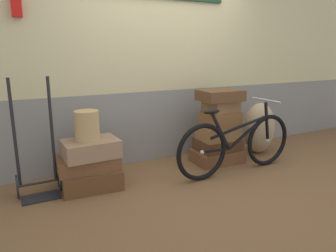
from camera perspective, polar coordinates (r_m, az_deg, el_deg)
The scene contains 15 objects.
ground at distance 3.87m, azimuth 4.05°, elevation -9.47°, with size 10.16×5.20×0.06m, color brown.
station_building at distance 4.31m, azimuth -1.58°, elevation 14.76°, with size 8.16×0.74×3.14m.
suitcase_0 at distance 3.62m, azimuth -13.90°, elevation -9.17°, with size 0.63×0.50×0.21m, color brown.
suitcase_1 at distance 3.57m, azimuth -14.44°, elevation -6.47°, with size 0.65×0.44×0.15m, color brown.
suitcase_2 at distance 3.48m, azimuth -13.94°, elevation -4.00°, with size 0.58×0.41×0.19m, color #937051.
suitcase_3 at distance 4.34m, azimuth 8.93°, elevation -5.40°, with size 0.65×0.45×0.17m, color brown.
suitcase_4 at distance 4.31m, azimuth 9.08°, elevation -3.29°, with size 0.57×0.42×0.16m, color #4C2D19.
suitcase_5 at distance 4.23m, azimuth 9.03°, elevation -1.25°, with size 0.49×0.38×0.18m, color olive.
suitcase_6 at distance 4.19m, azimuth 9.60°, elevation 1.20°, with size 0.47×0.35×0.19m, color brown.
suitcase_7 at distance 4.20m, azimuth 9.71°, elevation 3.65°, with size 0.42×0.32×0.16m, color olive.
suitcase_8 at distance 4.12m, azimuth 9.52°, elevation 5.56°, with size 0.54×0.40×0.14m, color brown.
wicker_basket at distance 3.43m, azimuth -14.60°, elevation 0.11°, with size 0.26×0.26×0.32m, color tan.
luggage_trolley at distance 3.53m, azimuth -22.77°, elevation -7.11°, with size 0.43×0.35×1.24m.
burlap_sack at distance 4.79m, azimuth 16.32°, elevation -0.36°, with size 0.48×0.41×0.75m, color tan.
bicycle at distance 3.94m, azimuth 12.46°, elevation -3.29°, with size 1.73×0.46×0.89m.
Camera 1 is at (-1.90, -3.02, 1.48)m, focal length 33.32 mm.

